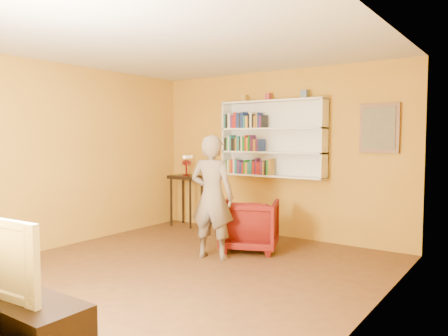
{
  "coord_description": "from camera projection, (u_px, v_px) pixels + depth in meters",
  "views": [
    {
      "loc": [
        3.41,
        -3.85,
        1.62
      ],
      "look_at": [
        0.17,
        0.75,
        1.22
      ],
      "focal_mm": 35.0,
      "sensor_mm": 36.0,
      "label": 1
    }
  ],
  "objects": [
    {
      "name": "room_shell",
      "position": [
        175.0,
        189.0,
        5.14
      ],
      "size": [
        5.3,
        5.8,
        2.88
      ],
      "color": "#4F3119",
      "rests_on": "ground"
    },
    {
      "name": "bookshelf",
      "position": [
        274.0,
        139.0,
        7.06
      ],
      "size": [
        1.8,
        0.29,
        1.23
      ],
      "color": "white",
      "rests_on": "room_shell"
    },
    {
      "name": "books_row_lower",
      "position": [
        249.0,
        167.0,
        7.24
      ],
      "size": [
        0.89,
        0.19,
        0.27
      ],
      "color": "#21717C",
      "rests_on": "bookshelf"
    },
    {
      "name": "books_row_middle",
      "position": [
        244.0,
        144.0,
        7.28
      ],
      "size": [
        0.71,
        0.19,
        0.27
      ],
      "color": "black",
      "rests_on": "bookshelf"
    },
    {
      "name": "books_row_upper",
      "position": [
        245.0,
        121.0,
        7.24
      ],
      "size": [
        0.75,
        0.19,
        0.26
      ],
      "color": "#21717C",
      "rests_on": "bookshelf"
    },
    {
      "name": "ornament_left",
      "position": [
        244.0,
        99.0,
        7.28
      ],
      "size": [
        0.08,
        0.08,
        0.11
      ],
      "primitive_type": "cube",
      "color": "gold",
      "rests_on": "bookshelf"
    },
    {
      "name": "ornament_centre",
      "position": [
        268.0,
        97.0,
        7.01
      ],
      "size": [
        0.08,
        0.08,
        0.11
      ],
      "primitive_type": "cube",
      "color": "#9D343B",
      "rests_on": "bookshelf"
    },
    {
      "name": "ornament_right",
      "position": [
        304.0,
        94.0,
        6.65
      ],
      "size": [
        0.09,
        0.09,
        0.13
      ],
      "primitive_type": "cube",
      "color": "slate",
      "rests_on": "bookshelf"
    },
    {
      "name": "framed_painting",
      "position": [
        379.0,
        128.0,
        6.15
      ],
      "size": [
        0.55,
        0.05,
        0.7
      ],
      "color": "brown",
      "rests_on": "room_shell"
    },
    {
      "name": "console_table",
      "position": [
        186.0,
        184.0,
        7.98
      ],
      "size": [
        0.57,
        0.43,
        0.93
      ],
      "color": "black",
      "rests_on": "ground"
    },
    {
      "name": "ruby_lustre",
      "position": [
        186.0,
        164.0,
        7.95
      ],
      "size": [
        0.18,
        0.17,
        0.29
      ],
      "color": "maroon",
      "rests_on": "console_table"
    },
    {
      "name": "armchair",
      "position": [
        250.0,
        225.0,
        6.26
      ],
      "size": [
        1.03,
        1.04,
        0.73
      ],
      "primitive_type": "imported",
      "rotation": [
        0.0,
        0.0,
        3.55
      ],
      "color": "#4B0507",
      "rests_on": "ground"
    },
    {
      "name": "person",
      "position": [
        212.0,
        197.0,
        5.81
      ],
      "size": [
        0.68,
        0.53,
        1.65
      ],
      "primitive_type": "imported",
      "rotation": [
        0.0,
        0.0,
        3.39
      ],
      "color": "#6A5C4E",
      "rests_on": "ground"
    },
    {
      "name": "game_remote",
      "position": [
        188.0,
        157.0,
        5.72
      ],
      "size": [
        0.04,
        0.15,
        0.04
      ],
      "primitive_type": "cube",
      "color": "white",
      "rests_on": "person"
    },
    {
      "name": "tv_cabinet",
      "position": [
        8.0,
        327.0,
        3.13
      ],
      "size": [
        1.44,
        0.43,
        0.51
      ],
      "primitive_type": "cube",
      "color": "black",
      "rests_on": "ground"
    },
    {
      "name": "television",
      "position": [
        6.0,
        254.0,
        3.09
      ],
      "size": [
        0.97,
        0.2,
        0.56
      ],
      "primitive_type": "imported",
      "rotation": [
        0.0,
        0.0,
        0.08
      ],
      "color": "black",
      "rests_on": "tv_cabinet"
    }
  ]
}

